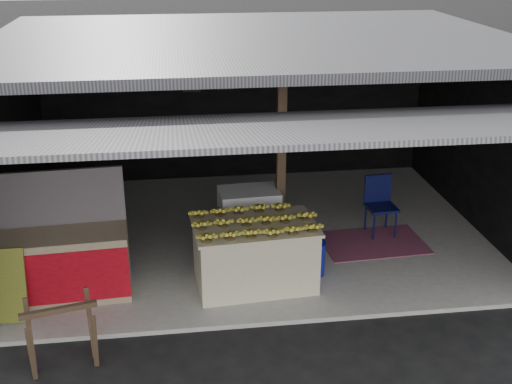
{
  "coord_description": "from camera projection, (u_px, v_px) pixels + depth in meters",
  "views": [
    {
      "loc": [
        -1.15,
        -6.36,
        4.36
      ],
      "look_at": [
        -0.1,
        1.54,
        1.1
      ],
      "focal_mm": 45.0,
      "sensor_mm": 36.0,
      "label": 1
    }
  ],
  "objects": [
    {
      "name": "sawhorse",
      "position": [
        61.0,
        331.0,
        6.69
      ],
      "size": [
        0.81,
        0.8,
        0.76
      ],
      "rotation": [
        0.0,
        0.0,
        0.22
      ],
      "color": "#463323",
      "rests_on": "ground"
    },
    {
      "name": "magenta_rug",
      "position": [
        373.0,
        243.0,
        9.5
      ],
      "size": [
        1.55,
        1.08,
        0.01
      ],
      "primitive_type": "cube",
      "rotation": [
        0.0,
        0.0,
        0.06
      ],
      "color": "maroon",
      "rests_on": "concrete_slab"
    },
    {
      "name": "white_crate",
      "position": [
        249.0,
        220.0,
        9.14
      ],
      "size": [
        0.87,
        0.62,
        0.93
      ],
      "rotation": [
        0.0,
        0.0,
        0.06
      ],
      "color": "white",
      "rests_on": "concrete_slab"
    },
    {
      "name": "water_barrel",
      "position": [
        314.0,
        259.0,
        8.57
      ],
      "size": [
        0.3,
        0.3,
        0.44
      ],
      "primitive_type": "cylinder",
      "color": "#0D1597",
      "rests_on": "concrete_slab"
    },
    {
      "name": "neighbor_stall",
      "position": [
        66.0,
        261.0,
        7.98
      ],
      "size": [
        1.58,
        0.79,
        1.59
      ],
      "rotation": [
        0.0,
        0.0,
        0.06
      ],
      "color": "#998466",
      "rests_on": "concrete_slab"
    },
    {
      "name": "picture_frames",
      "position": [
        227.0,
        78.0,
        11.36
      ],
      "size": [
        1.62,
        0.04,
        0.46
      ],
      "color": "black",
      "rests_on": "shophouse"
    },
    {
      "name": "ground",
      "position": [
        281.0,
        325.0,
        7.62
      ],
      "size": [
        80.0,
        80.0,
        0.0
      ],
      "primitive_type": "plane",
      "color": "black",
      "rests_on": "ground"
    },
    {
      "name": "banana_table",
      "position": [
        255.0,
        255.0,
        8.24
      ],
      "size": [
        1.62,
        1.07,
        0.86
      ],
      "rotation": [
        0.0,
        0.0,
        0.07
      ],
      "color": "beige",
      "rests_on": "concrete_slab"
    },
    {
      "name": "plastic_chair",
      "position": [
        380.0,
        200.0,
        9.66
      ],
      "size": [
        0.45,
        0.45,
        0.9
      ],
      "rotation": [
        0.0,
        0.0,
        0.07
      ],
      "color": "#090C36",
      "rests_on": "concrete_slab"
    },
    {
      "name": "green_signboard",
      "position": [
        0.0,
        286.0,
        7.47
      ],
      "size": [
        0.6,
        0.24,
        0.89
      ],
      "primitive_type": "cube",
      "rotation": [
        -0.23,
        0.0,
        0.0
      ],
      "color": "black",
      "rests_on": "concrete_slab"
    },
    {
      "name": "banana_pile",
      "position": [
        255.0,
        219.0,
        8.05
      ],
      "size": [
        1.49,
        0.96,
        0.17
      ],
      "primitive_type": null,
      "rotation": [
        0.0,
        0.0,
        0.07
      ],
      "color": "gold",
      "rests_on": "banana_table"
    },
    {
      "name": "concrete_slab",
      "position": [
        254.0,
        232.0,
        9.9
      ],
      "size": [
        7.0,
        5.0,
        0.06
      ],
      "primitive_type": "cube",
      "color": "gray",
      "rests_on": "ground"
    },
    {
      "name": "shophouse",
      "position": [
        251.0,
        96.0,
        9.41
      ],
      "size": [
        7.4,
        7.29,
        3.02
      ],
      "color": "black",
      "rests_on": "ground"
    }
  ]
}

